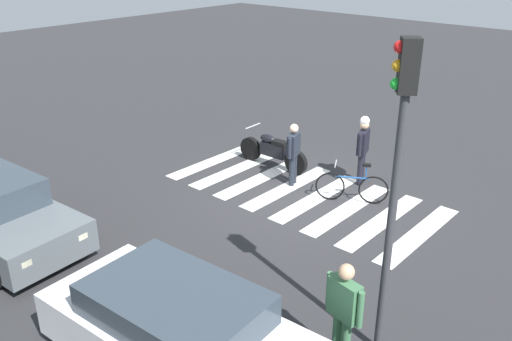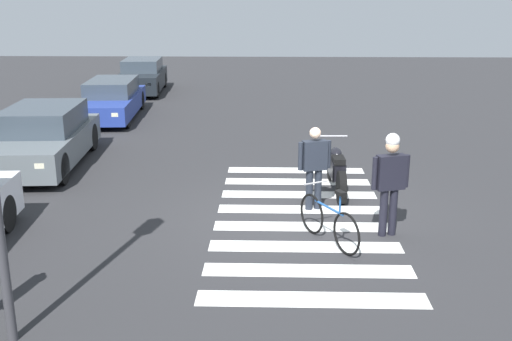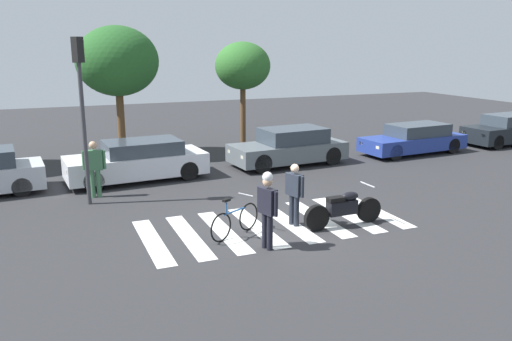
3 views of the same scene
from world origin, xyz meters
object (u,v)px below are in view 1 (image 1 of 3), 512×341
object	(u,v)px
officer_on_foot	(293,151)
pedestrian_bystander	(344,309)
officer_by_motorcycle	(363,145)
traffic_light_pole	(397,160)
police_motorcycle	(273,151)
car_white_van	(186,336)
leaning_bicycle	(352,187)

from	to	relation	value
officer_on_foot	pedestrian_bystander	world-z (taller)	pedestrian_bystander
officer_by_motorcycle	traffic_light_pole	bearing A→B (deg)	123.76
officer_on_foot	traffic_light_pole	distance (m)	6.57
police_motorcycle	officer_by_motorcycle	world-z (taller)	officer_by_motorcycle
police_motorcycle	pedestrian_bystander	distance (m)	7.66
police_motorcycle	car_white_van	world-z (taller)	car_white_van
officer_on_foot	car_white_van	bearing A→B (deg)	115.00
leaning_bicycle	officer_by_motorcycle	size ratio (longest dim) A/B	0.85
officer_by_motorcycle	pedestrian_bystander	world-z (taller)	officer_by_motorcycle
car_white_van	leaning_bicycle	bearing A→B (deg)	-79.10
officer_on_foot	pedestrian_bystander	size ratio (longest dim) A/B	0.93
officer_on_foot	traffic_light_pole	xyz separation A→B (m)	(-4.74, 3.96, 2.25)
pedestrian_bystander	traffic_light_pole	distance (m)	2.28
pedestrian_bystander	traffic_light_pole	bearing A→B (deg)	-110.92
police_motorcycle	traffic_light_pole	bearing A→B (deg)	142.42
police_motorcycle	leaning_bicycle	xyz separation A→B (m)	(-2.82, 0.41, -0.08)
pedestrian_bystander	officer_on_foot	bearing A→B (deg)	-45.80
officer_by_motorcycle	pedestrian_bystander	size ratio (longest dim) A/B	1.04
car_white_van	traffic_light_pole	world-z (taller)	traffic_light_pole
traffic_light_pole	car_white_van	bearing A→B (deg)	51.30
police_motorcycle	officer_by_motorcycle	bearing A→B (deg)	-164.99
leaning_bicycle	pedestrian_bystander	bearing A→B (deg)	120.54
traffic_light_pole	police_motorcycle	bearing A→B (deg)	-37.58
police_motorcycle	car_white_van	distance (m)	7.91
pedestrian_bystander	car_white_van	size ratio (longest dim) A/B	0.36
police_motorcycle	officer_on_foot	xyz separation A→B (m)	(-1.13, 0.56, 0.46)
car_white_van	pedestrian_bystander	bearing A→B (deg)	-134.09
officer_by_motorcycle	pedestrian_bystander	xyz separation A→B (m)	(-3.21, 5.82, -0.05)
traffic_light_pole	pedestrian_bystander	bearing A→B (deg)	69.08
officer_by_motorcycle	car_white_van	bearing A→B (deg)	102.33
police_motorcycle	car_white_van	xyz separation A→B (m)	(-4.04, 6.80, 0.20)
car_white_van	officer_by_motorcycle	bearing A→B (deg)	-77.67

